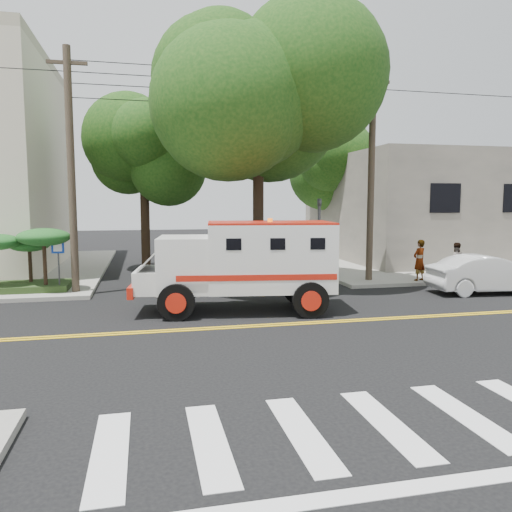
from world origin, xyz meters
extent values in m
plane|color=black|center=(0.00, 0.00, 0.00)|extent=(100.00, 100.00, 0.00)
cube|color=gray|center=(13.50, 13.50, 0.07)|extent=(17.00, 17.00, 0.15)
cube|color=#676158|center=(15.00, 14.00, 3.15)|extent=(14.00, 12.00, 6.00)
cylinder|color=#382D23|center=(-5.60, 6.00, 4.50)|extent=(0.28, 0.28, 9.00)
cylinder|color=#382D23|center=(6.30, 6.20, 4.50)|extent=(0.28, 0.28, 9.00)
cylinder|color=black|center=(1.50, 6.50, 3.50)|extent=(0.44, 0.44, 7.00)
sphere|color=#11390F|center=(1.50, 6.50, 7.00)|extent=(5.32, 5.32, 5.32)
sphere|color=#11390F|center=(2.64, 5.74, 7.57)|extent=(4.56, 4.56, 4.56)
cylinder|color=black|center=(-3.00, 12.00, 2.80)|extent=(0.44, 0.44, 5.60)
sphere|color=#11390F|center=(-3.00, 12.00, 5.60)|extent=(3.92, 3.92, 3.92)
sphere|color=#11390F|center=(-2.16, 11.44, 6.02)|extent=(3.36, 3.36, 3.36)
cylinder|color=black|center=(8.50, 16.00, 2.97)|extent=(0.44, 0.44, 5.95)
sphere|color=#11390F|center=(8.50, 16.00, 5.95)|extent=(4.20, 4.20, 4.20)
sphere|color=#11390F|center=(9.40, 15.40, 6.40)|extent=(3.60, 3.60, 3.60)
cylinder|color=#3F3F42|center=(3.80, 5.60, 1.80)|extent=(0.12, 0.12, 3.60)
imported|color=#3F3F42|center=(3.80, 5.60, 3.15)|extent=(0.15, 0.18, 0.90)
cylinder|color=#3F3F42|center=(-6.20, 6.20, 1.00)|extent=(0.06, 0.06, 2.00)
cube|color=#0C33A5|center=(-6.20, 6.14, 1.80)|extent=(0.45, 0.03, 0.45)
cube|color=#1E3314|center=(-7.50, 6.80, 0.27)|extent=(3.20, 2.00, 0.24)
cylinder|color=black|center=(-7.40, 7.20, 1.07)|extent=(0.14, 0.14, 1.36)
ellipsoid|color=#164A1B|center=(-7.40, 7.20, 1.83)|extent=(1.55, 1.55, 0.54)
cylinder|color=black|center=(-6.70, 6.30, 1.23)|extent=(0.14, 0.14, 1.68)
ellipsoid|color=#164A1B|center=(-6.70, 6.30, 2.17)|extent=(1.91, 1.91, 0.66)
cube|color=silver|center=(0.82, 1.87, 1.74)|extent=(4.16, 2.80, 2.09)
cube|color=silver|center=(-1.84, 2.24, 1.54)|extent=(1.88, 2.39, 1.69)
cube|color=black|center=(-2.61, 2.34, 1.99)|extent=(0.29, 1.69, 0.70)
cube|color=silver|center=(-2.88, 2.38, 1.05)|extent=(1.16, 2.09, 0.70)
cube|color=#B61B0E|center=(-3.37, 2.45, 0.80)|extent=(0.47, 2.15, 0.35)
cube|color=#B61B0E|center=(0.82, 1.87, 2.82)|extent=(4.16, 2.80, 0.06)
cylinder|color=black|center=(-2.19, 1.16, 0.55)|extent=(1.13, 0.46, 1.10)
cylinder|color=black|center=(-1.89, 3.37, 0.55)|extent=(1.13, 0.46, 1.10)
cylinder|color=black|center=(1.76, 0.62, 0.55)|extent=(1.13, 0.46, 1.10)
cylinder|color=black|center=(2.06, 2.83, 0.55)|extent=(1.13, 0.46, 1.10)
imported|color=silver|center=(9.67, 3.00, 0.73)|extent=(4.54, 1.92, 1.46)
imported|color=gray|center=(8.26, 5.50, 1.02)|extent=(0.74, 0.62, 1.74)
imported|color=gray|center=(9.98, 5.50, 0.95)|extent=(0.92, 0.81, 1.59)
camera|label=1|loc=(-3.06, -13.38, 3.48)|focal=35.00mm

